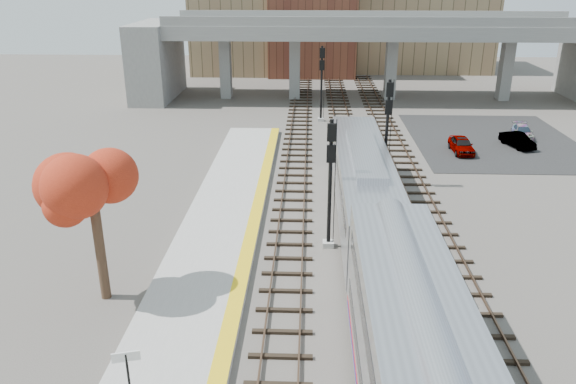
% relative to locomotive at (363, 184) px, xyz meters
% --- Properties ---
extents(ground, '(160.00, 160.00, 0.00)m').
position_rel_locomotive_xyz_m(ground, '(-1.00, -10.64, -2.28)').
color(ground, '#47423D').
rests_on(ground, ground).
extents(platform, '(4.50, 60.00, 0.35)m').
position_rel_locomotive_xyz_m(platform, '(-8.25, -10.64, -2.10)').
color(platform, '#9E9E99').
rests_on(platform, ground).
extents(yellow_strip, '(0.70, 60.00, 0.01)m').
position_rel_locomotive_xyz_m(yellow_strip, '(-6.35, -10.64, -1.92)').
color(yellow_strip, yellow).
rests_on(yellow_strip, platform).
extents(tracks, '(10.70, 95.00, 0.25)m').
position_rel_locomotive_xyz_m(tracks, '(-0.07, 1.86, -2.20)').
color(tracks, black).
rests_on(tracks, ground).
extents(overpass, '(54.00, 12.00, 9.50)m').
position_rel_locomotive_xyz_m(overpass, '(3.92, 34.36, 3.53)').
color(overpass, slate).
rests_on(overpass, ground).
extents(buildings_far, '(43.00, 21.00, 20.60)m').
position_rel_locomotive_xyz_m(buildings_far, '(0.26, 55.93, 5.60)').
color(buildings_far, '#917A54').
rests_on(buildings_far, ground).
extents(parking_lot, '(14.00, 18.00, 0.04)m').
position_rel_locomotive_xyz_m(parking_lot, '(13.00, 17.36, -2.26)').
color(parking_lot, black).
rests_on(parking_lot, ground).
extents(locomotive, '(3.02, 19.05, 4.10)m').
position_rel_locomotive_xyz_m(locomotive, '(0.00, 0.00, 0.00)').
color(locomotive, '#A8AAB2').
rests_on(locomotive, ground).
extents(signal_mast_near, '(0.60, 0.64, 7.04)m').
position_rel_locomotive_xyz_m(signal_mast_near, '(-2.10, -3.73, 1.22)').
color(signal_mast_near, '#9E9E99').
rests_on(signal_mast_near, ground).
extents(signal_mast_mid, '(0.60, 0.64, 7.32)m').
position_rel_locomotive_xyz_m(signal_mast_mid, '(2.00, 5.88, 1.40)').
color(signal_mast_mid, '#9E9E99').
rests_on(signal_mast_mid, ground).
extents(signal_mast_far, '(0.60, 0.64, 7.28)m').
position_rel_locomotive_xyz_m(signal_mast_far, '(-2.10, 23.53, 1.38)').
color(signal_mast_far, '#9E9E99').
rests_on(signal_mast_far, ground).
extents(station_sign, '(0.88, 0.28, 2.27)m').
position_rel_locomotive_xyz_m(station_sign, '(-8.95, -16.43, -0.30)').
color(station_sign, black).
rests_on(station_sign, platform).
extents(tree, '(3.60, 3.60, 7.15)m').
position_rel_locomotive_xyz_m(tree, '(-12.38, -9.14, 3.03)').
color(tree, '#382619').
rests_on(tree, ground).
extents(car_a, '(1.59, 3.85, 1.30)m').
position_rel_locomotive_xyz_m(car_a, '(9.22, 13.56, -1.59)').
color(car_a, '#99999E').
rests_on(car_a, parking_lot).
extents(car_b, '(2.26, 3.83, 1.19)m').
position_rel_locomotive_xyz_m(car_b, '(14.32, 15.29, -1.64)').
color(car_b, '#99999E').
rests_on(car_b, parking_lot).
extents(car_c, '(2.08, 3.91, 1.08)m').
position_rel_locomotive_xyz_m(car_c, '(15.74, 18.20, -1.70)').
color(car_c, '#99999E').
rests_on(car_c, parking_lot).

